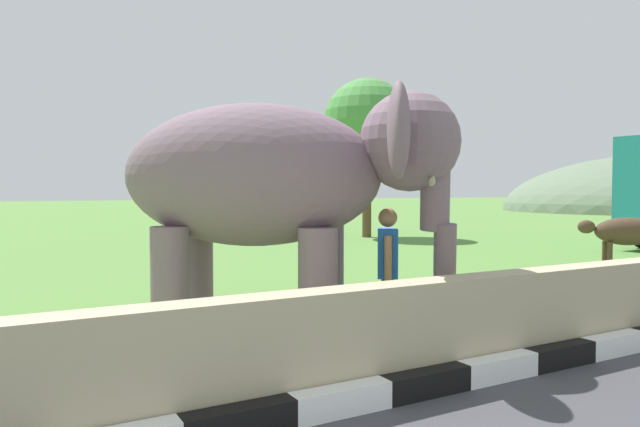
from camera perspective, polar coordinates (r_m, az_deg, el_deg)
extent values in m
cube|color=black|center=(4.70, -7.94, -19.57)|extent=(0.90, 0.20, 0.24)
cube|color=white|center=(5.08, 2.07, -17.88)|extent=(0.90, 0.20, 0.24)
cube|color=black|center=(5.57, 10.34, -16.06)|extent=(0.90, 0.20, 0.24)
cube|color=white|center=(6.16, 17.03, -14.32)|extent=(0.90, 0.20, 0.24)
cube|color=black|center=(6.81, 22.41, -12.77)|extent=(0.90, 0.20, 0.24)
cube|color=white|center=(7.52, 26.77, -11.41)|extent=(0.90, 0.20, 0.24)
cube|color=tan|center=(5.75, 9.21, -11.52)|extent=(28.00, 0.36, 1.00)
cylinder|color=slate|center=(7.40, 0.63, -6.58)|extent=(0.44, 0.44, 1.46)
cylinder|color=slate|center=(6.52, -0.22, -7.79)|extent=(0.44, 0.44, 1.46)
cylinder|color=slate|center=(7.76, -12.03, -6.21)|extent=(0.44, 0.44, 1.46)
cylinder|color=slate|center=(6.93, -14.43, -7.26)|extent=(0.44, 0.44, 1.46)
ellipsoid|color=slate|center=(7.01, -6.70, 3.77)|extent=(3.45, 3.11, 1.70)
sphere|color=slate|center=(6.85, 8.80, 7.00)|extent=(1.16, 1.16, 1.16)
ellipsoid|color=#D84C8C|center=(6.88, 11.25, 8.21)|extent=(0.67, 0.73, 0.44)
ellipsoid|color=slate|center=(7.62, 7.49, 6.90)|extent=(0.72, 0.87, 1.00)
ellipsoid|color=slate|center=(6.07, 7.70, 8.08)|extent=(0.72, 0.87, 1.00)
cylinder|color=slate|center=(6.84, 11.20, 2.37)|extent=(0.54, 0.56, 0.98)
cylinder|color=slate|center=(6.90, 12.12, -4.30)|extent=(0.40, 0.42, 0.82)
cone|color=beige|center=(7.12, 10.57, 3.18)|extent=(0.44, 0.54, 0.22)
cone|color=beige|center=(6.56, 10.90, 3.25)|extent=(0.44, 0.54, 0.22)
cylinder|color=navy|center=(7.30, 6.59, -9.25)|extent=(0.15, 0.15, 0.82)
cylinder|color=navy|center=(7.11, 6.62, -9.57)|extent=(0.15, 0.15, 0.82)
cube|color=#1E59B2|center=(7.10, 6.63, -3.86)|extent=(0.43, 0.47, 0.58)
cylinder|color=#9E7251|center=(7.36, 6.60, -3.87)|extent=(0.14, 0.14, 0.52)
cylinder|color=#9E7251|center=(6.84, 6.66, -4.34)|extent=(0.14, 0.15, 0.52)
sphere|color=#9E7251|center=(7.07, 6.65, -0.39)|extent=(0.23, 0.23, 0.23)
cylinder|color=#473323|center=(15.27, 26.48, -3.75)|extent=(0.12, 0.12, 0.65)
cylinder|color=#473323|center=(15.61, 26.07, -3.61)|extent=(0.12, 0.12, 0.65)
ellipsoid|color=#473323|center=(15.54, 27.89, -1.55)|extent=(1.56, 1.39, 0.66)
ellipsoid|color=#473323|center=(15.25, 24.60, -1.19)|extent=(0.48, 0.45, 0.32)
cylinder|color=beige|center=(22.22, 28.47, -1.96)|extent=(0.12, 0.12, 0.65)
cylinder|color=beige|center=(22.56, 28.72, -1.91)|extent=(0.12, 0.12, 0.65)
ellipsoid|color=beige|center=(22.49, 27.45, -0.18)|extent=(0.36, 0.46, 0.32)
cylinder|color=brown|center=(23.18, 4.60, 2.11)|extent=(0.36, 0.36, 3.59)
sphere|color=#498E40|center=(23.33, 4.62, 8.86)|extent=(3.44, 3.44, 3.44)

